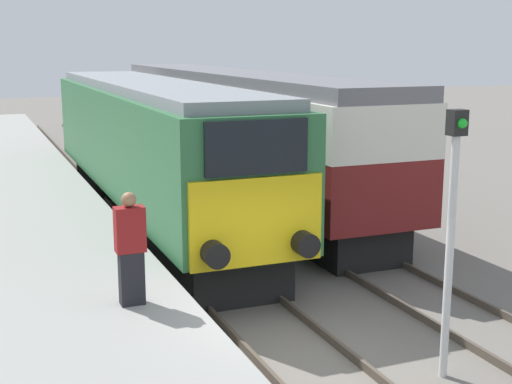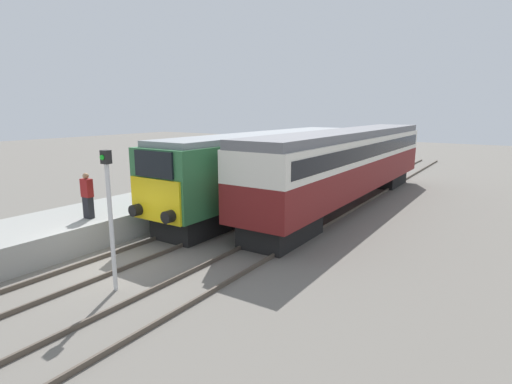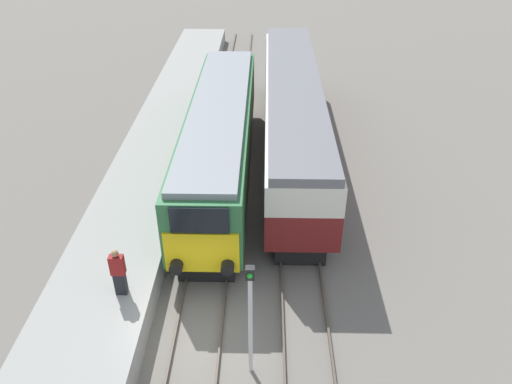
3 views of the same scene
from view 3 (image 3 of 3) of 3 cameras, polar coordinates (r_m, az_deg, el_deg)
The scene contains 8 objects.
ground_plane at distance 16.33m, azimuth -6.72°, elevation -16.59°, with size 120.00×120.00×0.00m, color slate.
platform_left at distance 22.61m, azimuth -12.67°, elevation 0.29°, with size 3.50×50.00×1.00m.
rails_near_track at distance 19.88m, azimuth -5.00°, elevation -5.50°, with size 1.51×60.00×0.14m.
rails_far_track at distance 19.82m, azimuth 4.87°, elevation -5.63°, with size 1.50×60.00×0.14m.
locomotive at distance 22.83m, azimuth -4.10°, elevation 6.25°, with size 2.70×15.81×3.87m.
passenger_carriage at distance 25.12m, azimuth 4.24°, elevation 9.40°, with size 2.75×18.58×4.00m.
person_on_platform at distance 16.24m, azimuth -15.44°, elevation -8.84°, with size 0.44×0.26×1.72m.
signal_post at distance 13.77m, azimuth -0.65°, elevation -13.67°, with size 0.24×0.28×3.96m.
Camera 3 is at (2.05, -10.52, 12.31)m, focal length 35.00 mm.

